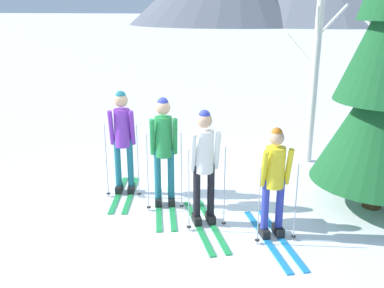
% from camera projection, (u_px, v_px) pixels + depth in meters
% --- Properties ---
extents(ground_plane, '(400.00, 400.00, 0.00)m').
position_uv_depth(ground_plane, '(183.00, 208.00, 7.23)').
color(ground_plane, white).
extents(skier_in_purple, '(0.62, 1.59, 1.85)m').
position_uv_depth(skier_in_purple, '(123.00, 136.00, 7.53)').
color(skier_in_purple, green).
rests_on(skier_in_purple, ground).
extents(skier_in_green, '(0.78, 1.69, 1.85)m').
position_uv_depth(skier_in_green, '(164.00, 145.00, 7.04)').
color(skier_in_green, green).
rests_on(skier_in_green, ground).
extents(skier_in_white, '(1.00, 1.72, 1.80)m').
position_uv_depth(skier_in_white, '(204.00, 161.00, 6.44)').
color(skier_in_white, green).
rests_on(skier_in_white, ground).
extents(skier_in_yellow, '(0.97, 1.75, 1.64)m').
position_uv_depth(skier_in_yellow, '(274.00, 180.00, 6.09)').
color(skier_in_yellow, '#1E84D1').
rests_on(skier_in_yellow, ground).
extents(birch_tree_tall, '(0.62, 0.71, 4.61)m').
position_uv_depth(birch_tree_tall, '(383.00, 52.00, 8.71)').
color(birch_tree_tall, silver).
rests_on(birch_tree_tall, ground).
extents(birch_tree_slender, '(1.11, 1.08, 3.55)m').
position_uv_depth(birch_tree_slender, '(315.00, 76.00, 8.87)').
color(birch_tree_slender, silver).
rests_on(birch_tree_slender, ground).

